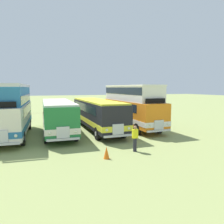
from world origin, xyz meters
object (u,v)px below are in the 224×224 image
object	(u,v)px
bus_fifth_in_row	(58,115)
bus_sixth_in_row	(97,112)
marshal_person	(135,138)
bus_seventh_in_row	(132,104)
cone_near_end	(106,153)
bus_fourth_in_row	(12,110)

from	to	relation	value
bus_fifth_in_row	bus_sixth_in_row	size ratio (longest dim) A/B	0.90
marshal_person	bus_fifth_in_row	bearing A→B (deg)	118.62
bus_sixth_in_row	marshal_person	distance (m)	8.06
bus_sixth_in_row	bus_seventh_in_row	size ratio (longest dim) A/B	1.11
bus_sixth_in_row	bus_seventh_in_row	world-z (taller)	bus_seventh_in_row
cone_near_end	bus_fourth_in_row	bearing A→B (deg)	124.58
bus_seventh_in_row	marshal_person	distance (m)	8.99
cone_near_end	bus_sixth_in_row	bearing A→B (deg)	77.59
bus_fifth_in_row	marshal_person	world-z (taller)	bus_fifth_in_row
cone_near_end	marshal_person	size ratio (longest dim) A/B	0.43
bus_sixth_in_row	cone_near_end	bearing A→B (deg)	-102.41
bus_fifth_in_row	cone_near_end	bearing A→B (deg)	-77.11
bus_fourth_in_row	cone_near_end	world-z (taller)	bus_fourth_in_row
bus_fourth_in_row	bus_sixth_in_row	xyz separation A→B (m)	(7.71, 0.39, -0.60)
bus_sixth_in_row	cone_near_end	world-z (taller)	bus_sixth_in_row
bus_fourth_in_row	bus_sixth_in_row	size ratio (longest dim) A/B	0.88
bus_fifth_in_row	marshal_person	bearing A→B (deg)	-61.38
bus_fourth_in_row	bus_fifth_in_row	bearing A→B (deg)	0.44
bus_seventh_in_row	cone_near_end	bearing A→B (deg)	-123.12
bus_fourth_in_row	bus_seventh_in_row	world-z (taller)	bus_fourth_in_row
bus_fourth_in_row	marshal_person	world-z (taller)	bus_fourth_in_row
bus_fifth_in_row	cone_near_end	size ratio (longest dim) A/B	13.95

